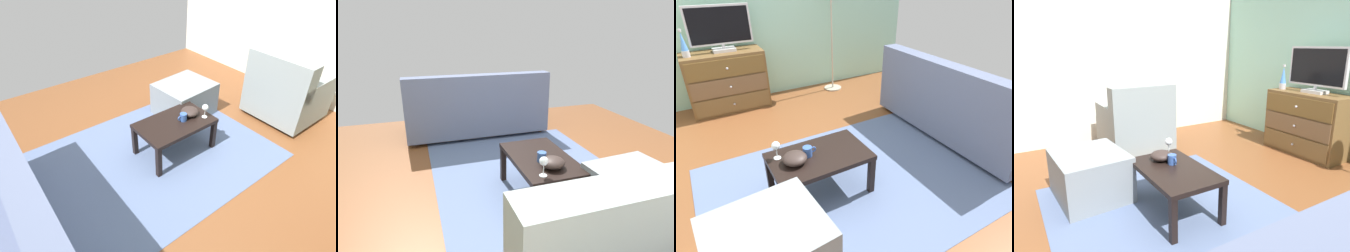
% 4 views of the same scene
% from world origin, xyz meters
% --- Properties ---
extents(ground_plane, '(5.34, 5.18, 0.05)m').
position_xyz_m(ground_plane, '(0.00, 0.00, -0.03)').
color(ground_plane, brown).
extents(area_rug, '(2.60, 1.90, 0.01)m').
position_xyz_m(area_rug, '(0.20, -0.20, 0.00)').
color(area_rug, slate).
rests_on(area_rug, ground_plane).
extents(coffee_table, '(0.82, 0.51, 0.39)m').
position_xyz_m(coffee_table, '(-0.09, -0.15, 0.34)').
color(coffee_table, black).
rests_on(coffee_table, ground_plane).
extents(wine_glass, '(0.07, 0.07, 0.16)m').
position_xyz_m(wine_glass, '(-0.41, -0.02, 0.51)').
color(wine_glass, silver).
rests_on(wine_glass, coffee_table).
extents(mug, '(0.11, 0.08, 0.08)m').
position_xyz_m(mug, '(-0.17, -0.12, 0.44)').
color(mug, '#32549F').
rests_on(mug, coffee_table).
extents(bowl_decorative, '(0.20, 0.20, 0.09)m').
position_xyz_m(bowl_decorative, '(-0.30, -0.15, 0.44)').
color(bowl_decorative, '#322623').
rests_on(bowl_decorative, coffee_table).
extents(couch_large, '(0.85, 1.94, 0.89)m').
position_xyz_m(couch_large, '(1.75, 0.02, 0.34)').
color(couch_large, '#332319').
rests_on(couch_large, ground_plane).
extents(ottoman, '(0.74, 0.65, 0.44)m').
position_xyz_m(ottoman, '(-0.70, -0.70, 0.22)').
color(ottoman, gray).
rests_on(ottoman, ground_plane).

